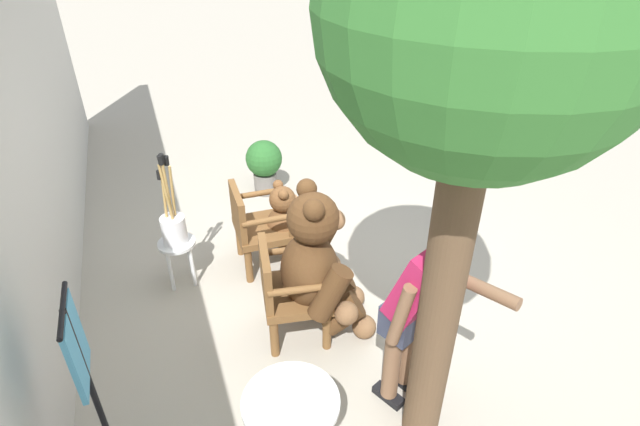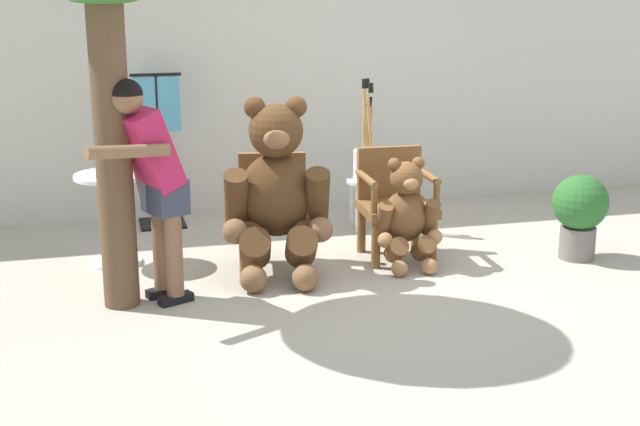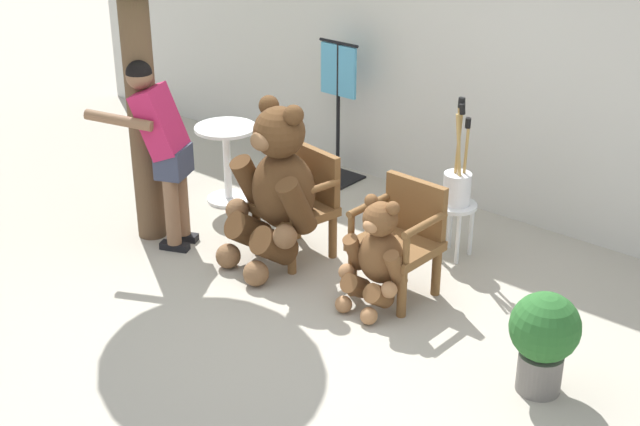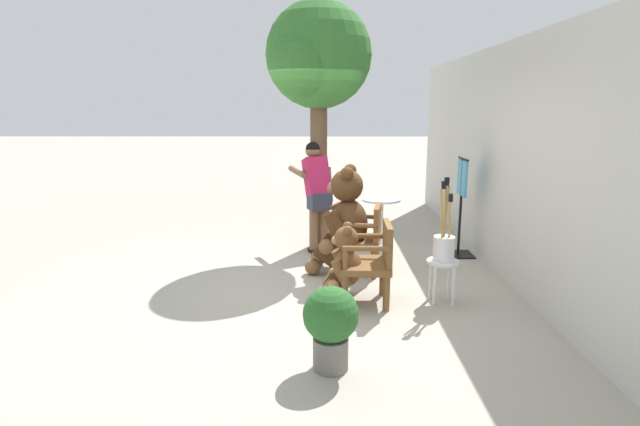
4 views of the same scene
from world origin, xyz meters
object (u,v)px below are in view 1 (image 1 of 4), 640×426
object	(u,v)px
wooden_chair_right	(257,225)
patio_tree	(487,22)
wooden_chair_left	(288,289)
white_stool	(178,251)
teddy_bear_large	(319,265)
brush_bucket	(173,225)
potted_plant	(264,163)
teddy_bear_small	(286,223)
person_visitor	(419,304)
clothing_display_stand	(93,392)

from	to	relation	value
wooden_chair_right	patio_tree	world-z (taller)	patio_tree
wooden_chair_left	white_stool	world-z (taller)	wooden_chair_left
teddy_bear_large	patio_tree	distance (m)	2.31
brush_bucket	potted_plant	bearing A→B (deg)	-40.70
wooden_chair_right	teddy_bear_large	xyz separation A→B (m)	(-1.01, -0.25, 0.20)
brush_bucket	potted_plant	size ratio (longest dim) A/B	1.29
teddy_bear_small	potted_plant	distance (m)	1.40
person_visitor	potted_plant	world-z (taller)	person_visitor
wooden_chair_right	potted_plant	bearing A→B (deg)	-17.63
wooden_chair_left	clothing_display_stand	bearing A→B (deg)	118.05
wooden_chair_right	teddy_bear_large	world-z (taller)	teddy_bear_large
potted_plant	brush_bucket	bearing A→B (deg)	139.30
wooden_chair_right	wooden_chair_left	bearing A→B (deg)	-179.95
patio_tree	potted_plant	world-z (taller)	patio_tree
wooden_chair_right	person_visitor	size ratio (longest dim) A/B	0.55
potted_plant	clothing_display_stand	distance (m)	3.63
wooden_chair_right	person_visitor	world-z (taller)	person_visitor
teddy_bear_large	clothing_display_stand	size ratio (longest dim) A/B	0.99
white_stool	brush_bucket	distance (m)	0.29
brush_bucket	person_visitor	bearing A→B (deg)	-145.03
wooden_chair_left	potted_plant	size ratio (longest dim) A/B	1.26
wooden_chair_right	brush_bucket	size ratio (longest dim) A/B	0.98
wooden_chair_right	clothing_display_stand	bearing A→B (deg)	141.18
potted_plant	teddy_bear_small	bearing A→B (deg)	173.71
teddy_bear_large	patio_tree	size ratio (longest dim) A/B	0.39
teddy_bear_small	white_stool	bearing A→B (deg)	90.02
patio_tree	potted_plant	distance (m)	4.17
wooden_chair_left	wooden_chair_right	world-z (taller)	same
white_stool	wooden_chair_left	bearing A→B (deg)	-142.35
wooden_chair_right	white_stool	distance (m)	0.76
teddy_bear_large	clothing_display_stand	world-z (taller)	clothing_display_stand
wooden_chair_left	person_visitor	world-z (taller)	person_visitor
wooden_chair_left	brush_bucket	bearing A→B (deg)	37.60
teddy_bear_small	white_stool	world-z (taller)	teddy_bear_small
wooden_chair_left	white_stool	size ratio (longest dim) A/B	1.87
patio_tree	wooden_chair_right	bearing A→B (deg)	16.02
teddy_bear_small	patio_tree	xyz separation A→B (m)	(-2.10, -0.32, 2.24)
wooden_chair_left	teddy_bear_large	distance (m)	0.32
teddy_bear_large	patio_tree	xyz separation A→B (m)	(-1.10, -0.35, 2.00)
person_visitor	brush_bucket	xyz separation A→B (m)	(1.92, 1.35, -0.27)
teddy_bear_small	brush_bucket	xyz separation A→B (m)	(0.00, 1.04, 0.23)
person_visitor	brush_bucket	distance (m)	2.36
person_visitor	white_stool	bearing A→B (deg)	35.00
person_visitor	brush_bucket	world-z (taller)	person_visitor
teddy_bear_large	clothing_display_stand	xyz separation A→B (m)	(-0.72, 1.64, 0.06)
brush_bucket	white_stool	bearing A→B (deg)	155.03
teddy_bear_small	clothing_display_stand	xyz separation A→B (m)	(-1.72, 1.68, 0.30)
clothing_display_stand	teddy_bear_small	bearing A→B (deg)	-44.23
teddy_bear_small	person_visitor	distance (m)	2.01
person_visitor	white_stool	xyz separation A→B (m)	(1.92, 1.35, -0.56)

